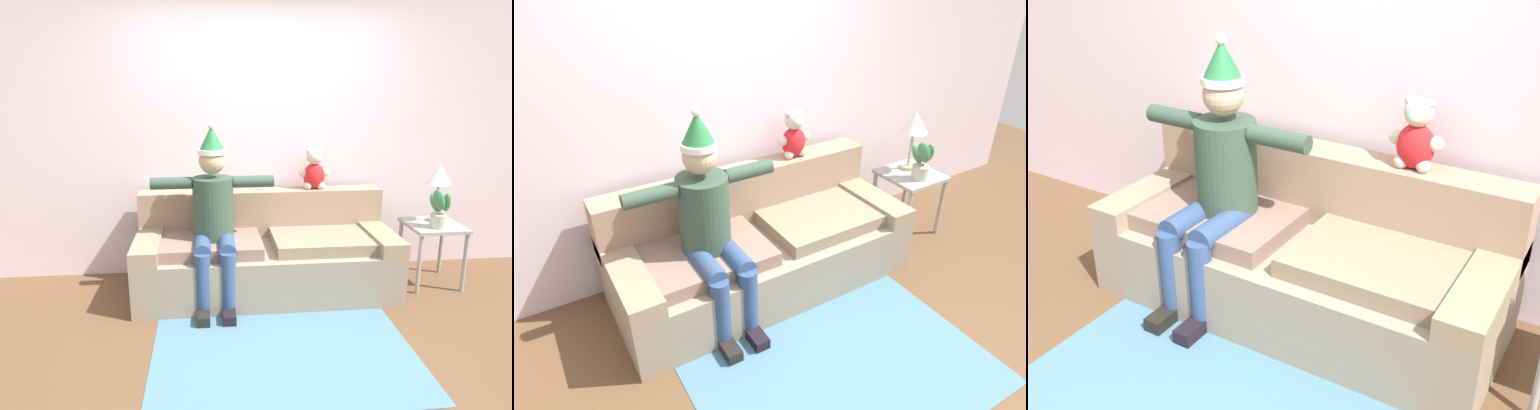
# 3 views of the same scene
# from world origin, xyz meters

# --- Properties ---
(ground_plane) EXTENTS (10.00, 10.00, 0.00)m
(ground_plane) POSITION_xyz_m (0.00, 0.00, 0.00)
(ground_plane) COLOR brown
(back_wall) EXTENTS (7.00, 0.10, 2.70)m
(back_wall) POSITION_xyz_m (0.00, 1.55, 1.35)
(back_wall) COLOR silver
(back_wall) RESTS_ON ground_plane
(couch) EXTENTS (2.23, 0.91, 0.85)m
(couch) POSITION_xyz_m (0.00, 1.02, 0.32)
(couch) COLOR gray
(couch) RESTS_ON ground_plane
(person_seated) EXTENTS (1.02, 0.77, 1.50)m
(person_seated) POSITION_xyz_m (-0.45, 0.85, 0.76)
(person_seated) COLOR #344D3C
(person_seated) RESTS_ON ground_plane
(teddy_bear) EXTENTS (0.29, 0.17, 0.38)m
(teddy_bear) POSITION_xyz_m (0.49, 1.30, 1.02)
(teddy_bear) COLOR red
(teddy_bear) RESTS_ON couch
(side_table) EXTENTS (0.48, 0.49, 0.57)m
(side_table) POSITION_xyz_m (1.53, 0.98, 0.47)
(side_table) COLOR #969B97
(side_table) RESTS_ON ground_plane
(table_lamp) EXTENTS (0.24, 0.24, 0.53)m
(table_lamp) POSITION_xyz_m (1.59, 1.07, 0.98)
(table_lamp) COLOR #B1AC8C
(table_lamp) RESTS_ON side_table
(potted_plant) EXTENTS (0.20, 0.23, 0.36)m
(potted_plant) POSITION_xyz_m (1.52, 0.87, 0.73)
(potted_plant) COLOR #B4B69F
(potted_plant) RESTS_ON side_table
(area_rug) EXTENTS (1.81, 1.32, 0.01)m
(area_rug) POSITION_xyz_m (0.00, -0.04, 0.00)
(area_rug) COLOR teal
(area_rug) RESTS_ON ground_plane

